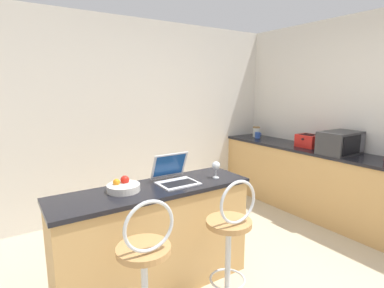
% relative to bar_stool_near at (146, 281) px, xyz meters
% --- Properties ---
extents(wall_back, '(12.00, 0.06, 2.60)m').
position_rel_bar_stool_near_xyz_m(wall_back, '(1.02, 2.29, 0.79)').
color(wall_back, silver).
rests_on(wall_back, ground_plane).
extents(breakfast_bar, '(1.65, 0.50, 0.90)m').
position_rel_bar_stool_near_xyz_m(breakfast_bar, '(0.34, 0.56, -0.06)').
color(breakfast_bar, tan).
rests_on(breakfast_bar, ground_plane).
extents(counter_right, '(0.60, 3.02, 0.90)m').
position_rel_bar_stool_near_xyz_m(counter_right, '(2.85, 0.77, -0.06)').
color(counter_right, tan).
rests_on(counter_right, ground_plane).
extents(bar_stool_near, '(0.40, 0.40, 1.07)m').
position_rel_bar_stool_near_xyz_m(bar_stool_near, '(0.00, 0.00, 0.00)').
color(bar_stool_near, silver).
rests_on(bar_stool_near, ground_plane).
extents(bar_stool_far, '(0.40, 0.40, 1.07)m').
position_rel_bar_stool_near_xyz_m(bar_stool_far, '(0.68, 0.00, 0.00)').
color(bar_stool_far, silver).
rests_on(bar_stool_far, ground_plane).
extents(laptop, '(0.33, 0.32, 0.24)m').
position_rel_bar_stool_near_xyz_m(laptop, '(0.55, 0.60, 0.45)').
color(laptop, silver).
rests_on(laptop, breakfast_bar).
extents(microwave, '(0.52, 0.35, 0.28)m').
position_rel_bar_stool_near_xyz_m(microwave, '(2.82, 0.46, 0.52)').
color(microwave, '#2D2D30').
rests_on(microwave, counter_right).
extents(toaster, '(0.25, 0.28, 0.18)m').
position_rel_bar_stool_near_xyz_m(toaster, '(2.87, 0.94, 0.47)').
color(toaster, red).
rests_on(toaster, counter_right).
extents(fruit_bowl, '(0.26, 0.26, 0.11)m').
position_rel_bar_stool_near_xyz_m(fruit_bowl, '(0.11, 0.62, 0.42)').
color(fruit_bowl, silver).
rests_on(fruit_bowl, breakfast_bar).
extents(storage_jar, '(0.12, 0.12, 0.17)m').
position_rel_bar_stool_near_xyz_m(storage_jar, '(2.91, 1.97, 0.47)').
color(storage_jar, silver).
rests_on(storage_jar, counter_right).
extents(wine_glass_short, '(0.07, 0.07, 0.15)m').
position_rel_bar_stool_near_xyz_m(wine_glass_short, '(0.93, 0.50, 0.50)').
color(wine_glass_short, silver).
rests_on(wine_glass_short, breakfast_bar).
extents(mug_blue, '(0.10, 0.08, 0.10)m').
position_rel_bar_stool_near_xyz_m(mug_blue, '(2.84, 1.86, 0.44)').
color(mug_blue, '#2D51AD').
rests_on(mug_blue, counter_right).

